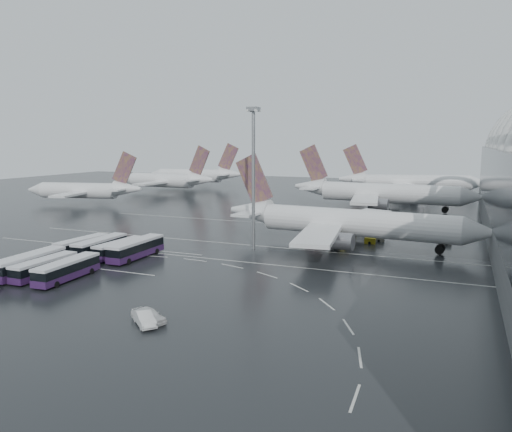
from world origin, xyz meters
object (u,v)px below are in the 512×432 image
at_px(jet_remote_far, 196,176).
at_px(bus_row_far_b, 44,267).
at_px(airliner_gate_c, 409,183).
at_px(floodlight_mast, 253,161).
at_px(gse_cart_belly_d, 447,242).
at_px(gse_cart_belly_c, 340,241).
at_px(gse_cart_belly_e, 351,232).
at_px(bus_row_far_c, 67,269).
at_px(gse_cart_belly_a, 370,241).
at_px(bus_row_near_c, 119,248).
at_px(bus_row_near_d, 136,248).
at_px(airliner_gate_b, 379,193).
at_px(airliner_main, 344,223).
at_px(jet_remote_west, 86,191).
at_px(jet_remote_mid, 167,181).
at_px(bus_row_near_a, 82,245).
at_px(bus_row_near_b, 100,246).
at_px(bus_row_far_a, 29,264).
at_px(van_curve_b, 149,315).
at_px(van_curve_c, 144,318).

xyz_separation_m(jet_remote_far, bus_row_far_b, (56.32, -150.15, -3.72)).
distance_m(airliner_gate_c, floodlight_mast, 119.37).
bearing_deg(gse_cart_belly_d, gse_cart_belly_c, -158.62).
bearing_deg(gse_cart_belly_e, gse_cart_belly_d, -10.13).
bearing_deg(gse_cart_belly_c, bus_row_far_c, -127.43).
bearing_deg(gse_cart_belly_a, bus_row_near_c, -144.04).
xyz_separation_m(bus_row_near_d, bus_row_far_c, (-1.23, -16.36, -0.16)).
xyz_separation_m(airliner_gate_b, airliner_gate_c, (4.49, 47.27, -0.02)).
height_order(airliner_main, jet_remote_far, jet_remote_far).
bearing_deg(jet_remote_west, bus_row_near_d, 124.26).
height_order(jet_remote_mid, bus_row_near_a, jet_remote_mid).
bearing_deg(gse_cart_belly_a, bus_row_near_b, -146.25).
height_order(airliner_gate_c, bus_row_near_d, airliner_gate_c).
relative_size(jet_remote_west, bus_row_far_a, 2.98).
bearing_deg(airliner_gate_c, bus_row_near_d, -119.59).
bearing_deg(gse_cart_belly_d, airliner_main, -155.99).
relative_size(bus_row_near_a, bus_row_near_d, 0.87).
bearing_deg(gse_cart_belly_a, airliner_gate_b, 96.95).
height_order(jet_remote_far, floodlight_mast, floodlight_mast).
bearing_deg(jet_remote_west, gse_cart_belly_d, 155.49).
xyz_separation_m(bus_row_near_a, van_curve_b, (33.67, -26.62, -0.75)).
distance_m(airliner_gate_b, bus_row_near_c, 92.86).
bearing_deg(van_curve_c, jet_remote_far, 67.92).
xyz_separation_m(jet_remote_far, gse_cart_belly_d, (115.35, -98.09, -4.85)).
relative_size(jet_remote_west, bus_row_near_b, 3.18).
height_order(jet_remote_west, gse_cart_belly_d, jet_remote_west).
distance_m(jet_remote_mid, van_curve_c, 155.50).
bearing_deg(jet_remote_far, jet_remote_mid, 89.30).
distance_m(jet_remote_west, van_curve_c, 123.42).
height_order(gse_cart_belly_a, gse_cart_belly_d, gse_cart_belly_a).
bearing_deg(van_curve_c, bus_row_far_b, 107.48).
height_order(bus_row_near_d, bus_row_far_a, bus_row_near_d).
xyz_separation_m(airliner_main, bus_row_near_c, (-36.91, -26.73, -3.13)).
bearing_deg(floodlight_mast, gse_cart_belly_e, 57.54).
distance_m(airliner_gate_b, bus_row_far_c, 107.29).
xyz_separation_m(gse_cart_belly_a, gse_cart_belly_d, (15.19, 5.34, -0.09)).
bearing_deg(bus_row_near_d, bus_row_far_b, 160.07).
xyz_separation_m(bus_row_near_b, gse_cart_belly_d, (61.16, 36.05, -1.25)).
height_order(airliner_main, bus_row_near_a, airliner_main).
xyz_separation_m(bus_row_near_c, floodlight_mast, (20.84, 15.97, 16.13)).
xyz_separation_m(jet_remote_far, bus_row_near_a, (49.86, -134.24, -3.74)).
bearing_deg(bus_row_far_b, gse_cart_belly_a, -44.17).
height_order(airliner_main, van_curve_c, airliner_main).
xyz_separation_m(jet_remote_west, bus_row_far_a, (55.26, -76.82, -2.85)).
bearing_deg(gse_cart_belly_c, bus_row_near_d, -139.66).
bearing_deg(gse_cart_belly_d, bus_row_far_c, -136.34).
distance_m(bus_row_far_b, van_curve_c, 29.64).
height_order(jet_remote_mid, bus_row_near_d, jet_remote_mid).
distance_m(bus_row_near_a, van_curve_b, 42.93).
height_order(jet_remote_far, bus_row_far_c, jet_remote_far).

